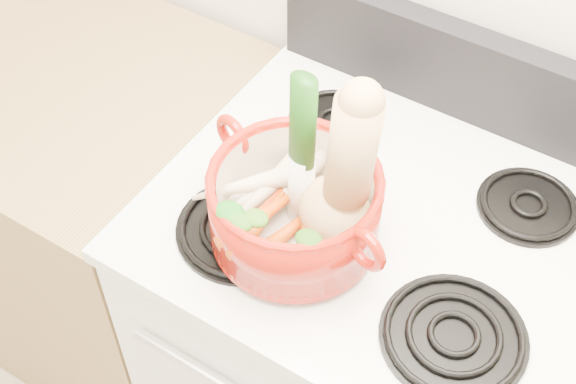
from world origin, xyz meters
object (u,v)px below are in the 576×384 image
Objects in this scene: stove_body at (368,359)px; dutch_oven at (295,207)px; squash at (344,171)px; leek at (302,150)px.

stove_body is 3.40× the size of dutch_oven.
squash is (-0.04, -0.11, 0.68)m from stove_body.
stove_body is at bearing 66.94° from dutch_oven.
dutch_oven is 0.91× the size of leek.
leek is (-0.00, 0.02, 0.11)m from dutch_oven.
squash is at bearing 31.23° from dutch_oven.
dutch_oven is 0.91× the size of squash.
dutch_oven is at bearing -129.51° from stove_body.
squash reaches higher than dutch_oven.
squash is at bearing -107.92° from stove_body.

